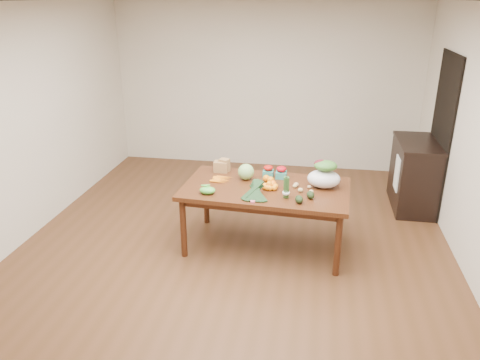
% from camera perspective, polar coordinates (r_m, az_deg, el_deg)
% --- Properties ---
extents(floor, '(6.00, 6.00, 0.00)m').
position_cam_1_polar(floor, '(5.49, -0.85, -8.51)').
color(floor, '#56341D').
rests_on(floor, ground).
extents(ceiling, '(5.00, 6.00, 0.02)m').
position_cam_1_polar(ceiling, '(4.74, -1.04, 20.96)').
color(ceiling, white).
rests_on(ceiling, room_walls).
extents(room_walls, '(5.02, 6.02, 2.70)m').
position_cam_1_polar(room_walls, '(4.95, -0.94, 5.13)').
color(room_walls, beige).
rests_on(room_walls, floor).
extents(dining_table, '(1.91, 1.14, 0.75)m').
position_cam_1_polar(dining_table, '(5.41, 3.09, -4.52)').
color(dining_table, '#452410').
rests_on(dining_table, floor).
extents(doorway_dark, '(0.02, 1.00, 2.10)m').
position_cam_1_polar(doorway_dark, '(6.69, 23.25, 5.09)').
color(doorway_dark, black).
rests_on(doorway_dark, floor).
extents(cabinet, '(0.52, 1.02, 0.94)m').
position_cam_1_polar(cabinet, '(6.81, 20.41, 0.62)').
color(cabinet, black).
rests_on(cabinet, floor).
extents(dish_towel, '(0.02, 0.28, 0.45)m').
position_cam_1_polar(dish_towel, '(6.54, 18.58, 0.77)').
color(dish_towel, white).
rests_on(dish_towel, cabinet).
extents(paper_bag, '(0.24, 0.20, 0.16)m').
position_cam_1_polar(paper_bag, '(5.67, -2.32, 1.78)').
color(paper_bag, olive).
rests_on(paper_bag, dining_table).
extents(cabbage, '(0.19, 0.19, 0.19)m').
position_cam_1_polar(cabbage, '(5.43, 0.74, 1.01)').
color(cabbage, '#87B467').
rests_on(cabbage, dining_table).
extents(strawberry_basket_a, '(0.13, 0.13, 0.11)m').
position_cam_1_polar(strawberry_basket_a, '(5.54, 3.46, 0.97)').
color(strawberry_basket_a, red).
rests_on(strawberry_basket_a, dining_table).
extents(strawberry_basket_b, '(0.13, 0.13, 0.11)m').
position_cam_1_polar(strawberry_basket_b, '(5.50, 5.05, 0.81)').
color(strawberry_basket_b, red).
rests_on(strawberry_basket_b, dining_table).
extents(orange_a, '(0.08, 0.08, 0.08)m').
position_cam_1_polar(orange_a, '(5.39, 3.23, 0.21)').
color(orange_a, orange).
rests_on(orange_a, dining_table).
extents(orange_b, '(0.08, 0.08, 0.08)m').
position_cam_1_polar(orange_b, '(5.34, 3.75, -0.01)').
color(orange_b, orange).
rests_on(orange_b, dining_table).
extents(orange_c, '(0.07, 0.07, 0.07)m').
position_cam_1_polar(orange_c, '(5.26, 4.06, -0.42)').
color(orange_c, '#FB5F0F').
rests_on(orange_c, dining_table).
extents(mandarin_cluster, '(0.19, 0.19, 0.10)m').
position_cam_1_polar(mandarin_cluster, '(5.17, 3.58, -0.63)').
color(mandarin_cluster, orange).
rests_on(mandarin_cluster, dining_table).
extents(carrots, '(0.23, 0.23, 0.03)m').
position_cam_1_polar(carrots, '(5.43, -2.25, 0.08)').
color(carrots, orange).
rests_on(carrots, dining_table).
extents(snap_pea_bag, '(0.18, 0.13, 0.08)m').
position_cam_1_polar(snap_pea_bag, '(5.07, -3.99, -1.25)').
color(snap_pea_bag, '#54B83E').
rests_on(snap_pea_bag, dining_table).
extents(kale_bunch, '(0.35, 0.42, 0.16)m').
position_cam_1_polar(kale_bunch, '(4.92, 1.80, -1.44)').
color(kale_bunch, black).
rests_on(kale_bunch, dining_table).
extents(asparagus_bundle, '(0.09, 0.12, 0.26)m').
position_cam_1_polar(asparagus_bundle, '(4.93, 5.66, -0.90)').
color(asparagus_bundle, '#447C38').
rests_on(asparagus_bundle, dining_table).
extents(potato_a, '(0.05, 0.04, 0.04)m').
position_cam_1_polar(potato_a, '(5.25, 6.69, -0.74)').
color(potato_a, '#DBB97E').
rests_on(potato_a, dining_table).
extents(potato_b, '(0.06, 0.05, 0.05)m').
position_cam_1_polar(potato_b, '(5.14, 7.39, -1.22)').
color(potato_b, tan).
rests_on(potato_b, dining_table).
extents(potato_c, '(0.05, 0.04, 0.04)m').
position_cam_1_polar(potato_c, '(5.25, 8.44, -0.83)').
color(potato_c, tan).
rests_on(potato_c, dining_table).
extents(potato_d, '(0.06, 0.05, 0.05)m').
position_cam_1_polar(potato_d, '(5.29, 6.87, -0.55)').
color(potato_d, tan).
rests_on(potato_d, dining_table).
extents(potato_e, '(0.05, 0.05, 0.04)m').
position_cam_1_polar(potato_e, '(5.12, 8.69, -1.41)').
color(potato_e, tan).
rests_on(potato_e, dining_table).
extents(avocado_a, '(0.11, 0.14, 0.08)m').
position_cam_1_polar(avocado_a, '(4.87, 7.21, -2.35)').
color(avocado_a, black).
rests_on(avocado_a, dining_table).
extents(avocado_b, '(0.11, 0.14, 0.08)m').
position_cam_1_polar(avocado_b, '(4.99, 8.58, -1.81)').
color(avocado_b, black).
rests_on(avocado_b, dining_table).
extents(salad_bag, '(0.38, 0.30, 0.28)m').
position_cam_1_polar(salad_bag, '(5.27, 10.21, 0.55)').
color(salad_bag, white).
rests_on(salad_bag, dining_table).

